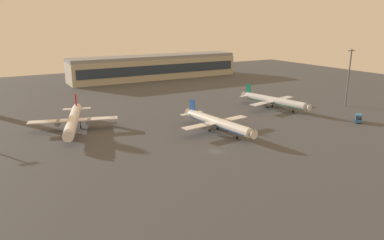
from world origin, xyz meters
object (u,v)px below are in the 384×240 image
at_px(airplane_taxiway_distant, 73,120).
at_px(apron_light_east, 349,74).
at_px(catering_truck, 358,118).
at_px(airplane_mid_apron, 273,101).
at_px(airplane_far_stand, 217,122).

distance_m(airplane_taxiway_distant, apron_light_east, 126.94).
xyz_separation_m(catering_truck, apron_light_east, (20.59, 22.33, 13.91)).
bearing_deg(airplane_mid_apron, airplane_taxiway_distant, -18.25).
distance_m(airplane_far_stand, apron_light_east, 79.34).
height_order(airplane_taxiway_distant, apron_light_east, apron_light_east).
relative_size(airplane_taxiway_distant, catering_truck, 6.93).
xyz_separation_m(airplane_mid_apron, catering_truck, (13.96, -35.65, -2.09)).
bearing_deg(apron_light_east, airplane_far_stand, -176.46).
relative_size(airplane_far_stand, airplane_mid_apron, 1.00).
relative_size(airplane_taxiway_distant, apron_light_east, 1.51).
height_order(airplane_far_stand, apron_light_east, apron_light_east).
distance_m(airplane_far_stand, airplane_taxiway_distant, 53.81).
bearing_deg(airplane_mid_apron, catering_truck, 99.33).
bearing_deg(airplane_taxiway_distant, apron_light_east, -174.05).
xyz_separation_m(airplane_taxiway_distant, catering_truck, (103.72, -45.39, -2.48)).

